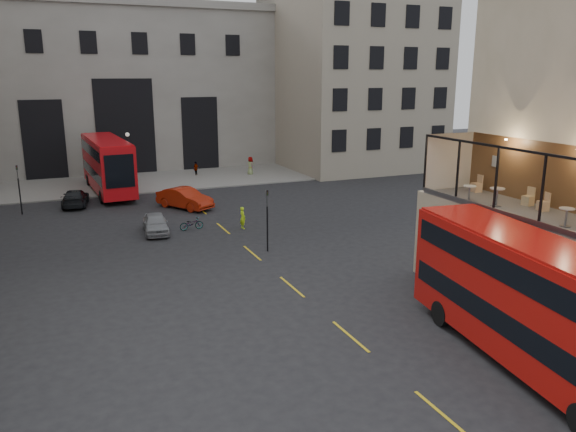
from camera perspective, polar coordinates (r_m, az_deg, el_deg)
name	(u,v)px	position (r m, az deg, el deg)	size (l,w,h in m)	color
ground	(392,328)	(24.65, 10.48, -11.13)	(140.00, 140.00, 0.00)	black
host_frontage	(514,258)	(27.79, 21.98, -4.02)	(3.00, 11.00, 4.50)	#C7B695
cafe_floor	(519,210)	(27.20, 22.43, 0.59)	(3.00, 10.00, 0.10)	slate
gateway	(117,84)	(66.82, -17.02, 12.72)	(35.00, 10.60, 18.00)	gray
building_right	(349,74)	(66.87, 6.25, 14.10)	(16.60, 18.60, 20.00)	gray
pavement_far	(125,182)	(57.72, -16.19, 3.29)	(40.00, 12.00, 0.12)	slate
traffic_light_near	(267,212)	(33.52, -2.12, 0.36)	(0.16, 0.20, 3.80)	black
traffic_light_far	(19,183)	(47.13, -25.69, 3.01)	(0.16, 0.20, 3.80)	black
street_lamp_b	(129,165)	(53.42, -15.80, 5.02)	(0.36, 0.36, 5.33)	black
bus_near	(531,297)	(22.19, 23.45, -7.56)	(4.19, 12.15, 4.75)	#AC100B
bus_far	(107,163)	(52.98, -17.88, 5.19)	(3.45, 12.41, 4.90)	red
car_a	(156,223)	(38.88, -13.30, -0.73)	(1.58, 3.93, 1.34)	gray
car_b	(185,198)	(45.57, -10.45, 1.79)	(1.73, 4.96, 1.63)	#9B1C09
car_c	(75,198)	(48.85, -20.81, 1.73)	(1.86, 4.58, 1.33)	black
bicycle	(191,224)	(39.25, -9.79, -0.77)	(0.57, 1.65, 0.86)	gray
cyclist	(243,218)	(39.02, -4.63, -0.18)	(0.56, 0.37, 1.54)	#C6FF1A
pedestrian_b	(120,172)	(58.42, -16.69, 4.29)	(1.25, 0.72, 1.94)	gray
pedestrian_c	(196,169)	(59.90, -9.34, 4.74)	(0.90, 0.37, 1.53)	gray
pedestrian_d	(250,166)	(59.80, -3.84, 5.09)	(0.96, 0.62, 1.96)	gray
cafe_table_near	(566,214)	(24.66, 26.44, 0.15)	(0.60, 0.60, 0.75)	beige
cafe_table_mid	(497,194)	(27.26, 20.46, 2.10)	(0.67, 0.67, 0.83)	beige
cafe_table_far	(470,191)	(27.98, 17.96, 2.46)	(0.58, 0.58, 0.73)	white
cafe_chair_b	(543,205)	(27.14, 24.50, 1.01)	(0.49, 0.49, 0.82)	tan
cafe_chair_c	(528,200)	(27.96, 23.20, 1.51)	(0.47, 0.47, 0.84)	#D6B37B
cafe_chair_d	(477,187)	(30.27, 18.62, 2.83)	(0.45, 0.45, 0.87)	tan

